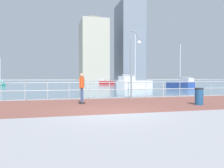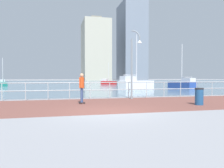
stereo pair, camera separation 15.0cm
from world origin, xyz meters
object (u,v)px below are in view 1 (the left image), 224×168
(skateboarder, at_px, (82,85))
(sailboat_navy, at_px, (106,82))
(lamppost, at_px, (134,61))
(sailboat_gray, at_px, (181,84))
(sailboat_yellow, at_px, (134,84))
(trash_bin, at_px, (199,96))
(sailboat_blue, at_px, (1,83))

(skateboarder, xyz_separation_m, sailboat_navy, (8.90, 32.58, -0.60))
(lamppost, bearing_deg, sailboat_navy, 80.59)
(sailboat_gray, bearing_deg, sailboat_yellow, 177.87)
(trash_bin, bearing_deg, sailboat_navy, 85.43)
(sailboat_gray, bearing_deg, sailboat_blue, 150.92)
(lamppost, relative_size, sailboat_yellow, 0.68)
(sailboat_yellow, relative_size, sailboat_navy, 1.52)
(lamppost, bearing_deg, trash_bin, -60.03)
(sailboat_gray, bearing_deg, sailboat_navy, 107.22)
(lamppost, distance_m, sailboat_blue, 29.40)
(lamppost, bearing_deg, sailboat_yellow, 69.73)
(lamppost, relative_size, trash_bin, 5.12)
(skateboarder, xyz_separation_m, sailboat_yellow, (8.23, 13.89, -0.38))
(lamppost, relative_size, sailboat_navy, 1.04)
(sailboat_yellow, height_order, sailboat_gray, sailboat_yellow)
(trash_bin, bearing_deg, sailboat_gray, 61.14)
(sailboat_gray, bearing_deg, lamppost, -133.17)
(skateboarder, relative_size, trash_bin, 1.86)
(sailboat_gray, distance_m, sailboat_blue, 28.77)
(lamppost, relative_size, sailboat_blue, 1.00)
(sailboat_yellow, distance_m, sailboat_navy, 18.71)
(lamppost, distance_m, trash_bin, 5.10)
(trash_bin, bearing_deg, sailboat_yellow, 82.51)
(lamppost, xyz_separation_m, skateboarder, (-3.83, -1.98, -1.59))
(lamppost, relative_size, skateboarder, 2.75)
(sailboat_yellow, distance_m, sailboat_blue, 23.13)
(lamppost, bearing_deg, sailboat_gray, 46.83)
(sailboat_yellow, bearing_deg, lamppost, -110.27)
(lamppost, xyz_separation_m, sailboat_gray, (10.94, 11.66, -2.07))
(sailboat_gray, height_order, sailboat_navy, sailboat_gray)
(lamppost, distance_m, sailboat_yellow, 12.85)
(trash_bin, xyz_separation_m, sailboat_navy, (2.77, 34.60, -0.03))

